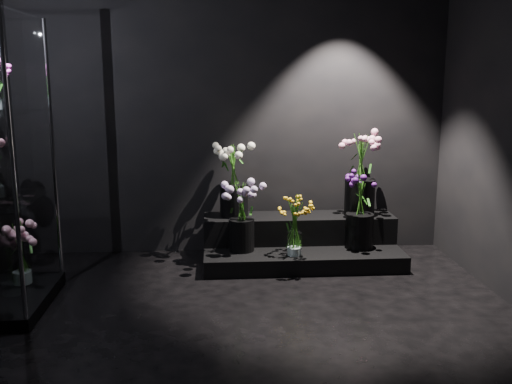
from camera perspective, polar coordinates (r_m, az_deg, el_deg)
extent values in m
plane|color=black|center=(3.75, -1.15, -14.88)|extent=(4.00, 4.00, 0.00)
plane|color=black|center=(5.36, -2.32, 8.71)|extent=(4.00, 0.00, 4.00)
plane|color=black|center=(1.39, 2.87, 0.24)|extent=(4.00, 0.00, 4.00)
cube|color=black|center=(5.22, 4.58, -6.25)|extent=(1.76, 0.78, 0.15)
cube|color=black|center=(5.35, 4.30, -3.61)|extent=(1.76, 0.39, 0.24)
cube|color=black|center=(4.64, -23.42, -9.89)|extent=(0.57, 0.95, 0.09)
cube|color=white|center=(4.43, -24.21, -0.70)|extent=(0.51, 0.89, 0.01)
cylinder|color=white|center=(4.93, 3.87, -5.20)|extent=(0.13, 0.13, 0.20)
cylinder|color=black|center=(5.04, -1.45, -4.31)|extent=(0.22, 0.22, 0.29)
cylinder|color=black|center=(5.20, 10.29, -3.84)|extent=(0.25, 0.25, 0.31)
cylinder|color=black|center=(5.26, -2.21, -0.79)|extent=(0.26, 0.26, 0.30)
cylinder|color=black|center=(5.35, 10.32, -0.53)|extent=(0.28, 0.28, 0.34)
cylinder|color=white|center=(4.76, -22.40, -6.87)|extent=(0.15, 0.15, 0.28)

